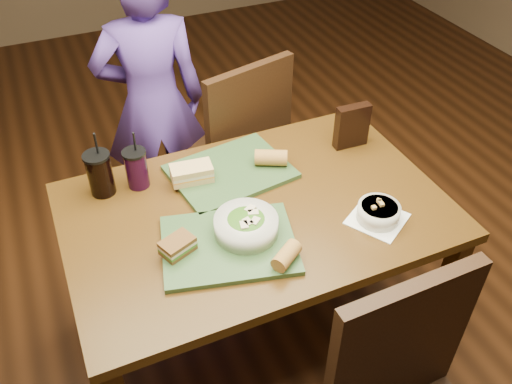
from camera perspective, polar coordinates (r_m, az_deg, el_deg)
ground at (r=2.43m, az=0.00°, el=-14.96°), size 6.00×6.00×0.00m
dining_table at (r=1.93m, az=0.00°, el=-3.65°), size 1.30×0.85×0.75m
chair_far at (r=2.50m, az=-1.57°, el=4.97°), size 0.53×0.53×1.00m
diner at (r=2.58m, az=-10.79°, el=9.05°), size 0.54×0.39×1.38m
tray_near at (r=1.73m, az=-2.87°, el=-5.57°), size 0.48×0.41×0.02m
tray_far at (r=2.01m, az=-2.71°, el=2.14°), size 0.46×0.38×0.02m
salad_bowl at (r=1.73m, az=-1.05°, el=-3.44°), size 0.21×0.21×0.07m
soup_bowl at (r=1.85m, az=12.77°, el=-2.10°), size 0.24×0.24×0.07m
sandwich_near at (r=1.69m, az=-8.26°, el=-5.63°), size 0.12×0.10×0.05m
sandwich_far at (r=1.95m, az=-6.79°, el=2.00°), size 0.16×0.10×0.06m
baguette_near at (r=1.65m, az=3.22°, el=-6.70°), size 0.11×0.10×0.05m
baguette_far at (r=2.01m, az=1.58°, el=3.64°), size 0.13×0.11×0.06m
cup_cola at (r=1.96m, az=-16.10°, el=1.89°), size 0.09×0.09×0.25m
cup_berry at (r=1.96m, az=-12.47°, el=2.46°), size 0.08×0.08×0.23m
chip_bag at (r=2.15m, az=10.05°, el=6.84°), size 0.14×0.05×0.18m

